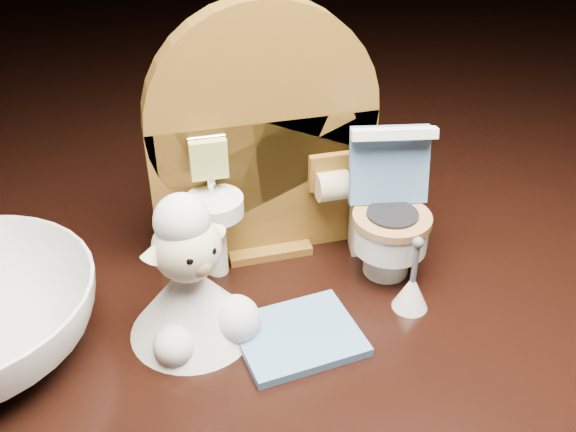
% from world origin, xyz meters
% --- Properties ---
extents(backdrop_panel, '(0.13, 0.05, 0.15)m').
position_xyz_m(backdrop_panel, '(-0.00, 0.06, 0.07)').
color(backdrop_panel, brown).
rests_on(backdrop_panel, ground).
extents(toy_toilet, '(0.05, 0.06, 0.09)m').
position_xyz_m(toy_toilet, '(0.06, 0.03, 0.03)').
color(toy_toilet, white).
rests_on(toy_toilet, ground).
extents(bath_mat, '(0.07, 0.06, 0.00)m').
position_xyz_m(bath_mat, '(-0.00, -0.02, 0.00)').
color(bath_mat, '#517EA9').
rests_on(bath_mat, ground).
extents(toilet_brush, '(0.02, 0.02, 0.05)m').
position_xyz_m(toilet_brush, '(0.06, -0.01, 0.01)').
color(toilet_brush, white).
rests_on(toilet_brush, ground).
extents(plush_lamb, '(0.07, 0.06, 0.08)m').
position_xyz_m(plush_lamb, '(-0.05, 0.00, 0.03)').
color(plush_lamb, silver).
rests_on(plush_lamb, ground).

